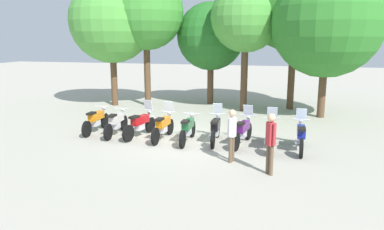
{
  "coord_description": "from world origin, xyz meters",
  "views": [
    {
      "loc": [
        3.43,
        -12.81,
        3.78
      ],
      "look_at": [
        0.0,
        0.5,
        0.9
      ],
      "focal_mm": 34.33,
      "sensor_mm": 36.0,
      "label": 1
    }
  ],
  "objects_px": {
    "tree_4": "(296,1)",
    "motorcycle_8": "(301,136)",
    "person_0": "(271,139)",
    "tree_2": "(211,36)",
    "motorcycle_2": "(140,124)",
    "motorcycle_6": "(243,131)",
    "motorcycle_1": "(116,123)",
    "motorcycle_4": "(188,129)",
    "tree_1": "(146,12)",
    "tree_3": "(246,18)",
    "motorcycle_5": "(216,129)",
    "tree_5": "(327,22)",
    "tree_0": "(112,21)",
    "motorcycle_0": "(96,120)",
    "person_1": "(232,132)",
    "motorcycle_3": "(163,126)",
    "motorcycle_7": "(271,134)"
  },
  "relations": [
    {
      "from": "motorcycle_2",
      "to": "motorcycle_5",
      "type": "distance_m",
      "value": 3.0
    },
    {
      "from": "motorcycle_4",
      "to": "motorcycle_5",
      "type": "distance_m",
      "value": 1.02
    },
    {
      "from": "motorcycle_2",
      "to": "motorcycle_8",
      "type": "relative_size",
      "value": 0.99
    },
    {
      "from": "person_0",
      "to": "tree_5",
      "type": "height_order",
      "value": "tree_5"
    },
    {
      "from": "motorcycle_8",
      "to": "tree_1",
      "type": "relative_size",
      "value": 0.3
    },
    {
      "from": "tree_3",
      "to": "motorcycle_4",
      "type": "bearing_deg",
      "value": -101.02
    },
    {
      "from": "person_1",
      "to": "tree_1",
      "type": "bearing_deg",
      "value": -38.9
    },
    {
      "from": "tree_3",
      "to": "motorcycle_1",
      "type": "bearing_deg",
      "value": -124.15
    },
    {
      "from": "motorcycle_2",
      "to": "tree_3",
      "type": "distance_m",
      "value": 8.33
    },
    {
      "from": "tree_5",
      "to": "motorcycle_4",
      "type": "bearing_deg",
      "value": -131.36
    },
    {
      "from": "motorcycle_4",
      "to": "tree_1",
      "type": "height_order",
      "value": "tree_1"
    },
    {
      "from": "tree_2",
      "to": "tree_5",
      "type": "xyz_separation_m",
      "value": [
        5.99,
        -2.42,
        0.63
      ]
    },
    {
      "from": "motorcycle_1",
      "to": "tree_0",
      "type": "bearing_deg",
      "value": 23.76
    },
    {
      "from": "motorcycle_0",
      "to": "motorcycle_6",
      "type": "xyz_separation_m",
      "value": [
        6.03,
        -0.32,
        0.01
      ]
    },
    {
      "from": "motorcycle_2",
      "to": "motorcycle_6",
      "type": "xyz_separation_m",
      "value": [
        4.01,
        -0.11,
        0.0
      ]
    },
    {
      "from": "person_0",
      "to": "motorcycle_4",
      "type": "bearing_deg",
      "value": -76.27
    },
    {
      "from": "person_0",
      "to": "tree_2",
      "type": "bearing_deg",
      "value": -105.97
    },
    {
      "from": "motorcycle_1",
      "to": "motorcycle_8",
      "type": "distance_m",
      "value": 7.03
    },
    {
      "from": "motorcycle_4",
      "to": "tree_0",
      "type": "relative_size",
      "value": 0.31
    },
    {
      "from": "tree_2",
      "to": "tree_5",
      "type": "distance_m",
      "value": 6.49
    },
    {
      "from": "motorcycle_7",
      "to": "tree_4",
      "type": "bearing_deg",
      "value": -5.47
    },
    {
      "from": "motorcycle_7",
      "to": "tree_4",
      "type": "relative_size",
      "value": 0.26
    },
    {
      "from": "motorcycle_1",
      "to": "tree_3",
      "type": "distance_m",
      "value": 8.79
    },
    {
      "from": "motorcycle_1",
      "to": "motorcycle_6",
      "type": "bearing_deg",
      "value": -94.03
    },
    {
      "from": "motorcycle_8",
      "to": "tree_2",
      "type": "relative_size",
      "value": 0.38
    },
    {
      "from": "motorcycle_5",
      "to": "tree_4",
      "type": "bearing_deg",
      "value": -23.91
    },
    {
      "from": "motorcycle_1",
      "to": "motorcycle_3",
      "type": "bearing_deg",
      "value": -96.72
    },
    {
      "from": "motorcycle_3",
      "to": "person_1",
      "type": "xyz_separation_m",
      "value": [
        2.9,
        -1.97,
        0.46
      ]
    },
    {
      "from": "motorcycle_0",
      "to": "tree_2",
      "type": "height_order",
      "value": "tree_2"
    },
    {
      "from": "motorcycle_0",
      "to": "motorcycle_1",
      "type": "bearing_deg",
      "value": -103.55
    },
    {
      "from": "motorcycle_7",
      "to": "motorcycle_8",
      "type": "xyz_separation_m",
      "value": [
        1.0,
        0.0,
        0.0
      ]
    },
    {
      "from": "tree_4",
      "to": "tree_5",
      "type": "height_order",
      "value": "tree_4"
    },
    {
      "from": "motorcycle_4",
      "to": "tree_1",
      "type": "relative_size",
      "value": 0.3
    },
    {
      "from": "motorcycle_2",
      "to": "tree_1",
      "type": "distance_m",
      "value": 8.31
    },
    {
      "from": "motorcycle_8",
      "to": "person_1",
      "type": "xyz_separation_m",
      "value": [
        -2.11,
        -1.77,
        0.46
      ]
    },
    {
      "from": "person_1",
      "to": "tree_4",
      "type": "relative_size",
      "value": 0.2
    },
    {
      "from": "tree_4",
      "to": "tree_1",
      "type": "bearing_deg",
      "value": -173.12
    },
    {
      "from": "motorcycle_6",
      "to": "tree_5",
      "type": "distance_m",
      "value": 7.61
    },
    {
      "from": "motorcycle_8",
      "to": "motorcycle_2",
      "type": "bearing_deg",
      "value": 86.88
    },
    {
      "from": "tree_4",
      "to": "motorcycle_8",
      "type": "bearing_deg",
      "value": -87.66
    },
    {
      "from": "motorcycle_2",
      "to": "tree_0",
      "type": "bearing_deg",
      "value": 44.54
    },
    {
      "from": "person_0",
      "to": "tree_0",
      "type": "bearing_deg",
      "value": -80.44
    },
    {
      "from": "motorcycle_8",
      "to": "motorcycle_1",
      "type": "bearing_deg",
      "value": 87.33
    },
    {
      "from": "motorcycle_1",
      "to": "tree_0",
      "type": "distance_m",
      "value": 8.03
    },
    {
      "from": "tree_1",
      "to": "motorcycle_0",
      "type": "bearing_deg",
      "value": -88.31
    },
    {
      "from": "motorcycle_5",
      "to": "tree_5",
      "type": "bearing_deg",
      "value": -40.56
    },
    {
      "from": "motorcycle_4",
      "to": "tree_4",
      "type": "relative_size",
      "value": 0.26
    },
    {
      "from": "motorcycle_1",
      "to": "motorcycle_4",
      "type": "xyz_separation_m",
      "value": [
        3.01,
        -0.27,
        0.0
      ]
    },
    {
      "from": "motorcycle_4",
      "to": "motorcycle_2",
      "type": "bearing_deg",
      "value": 81.09
    },
    {
      "from": "tree_2",
      "to": "tree_1",
      "type": "bearing_deg",
      "value": -156.26
    }
  ]
}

